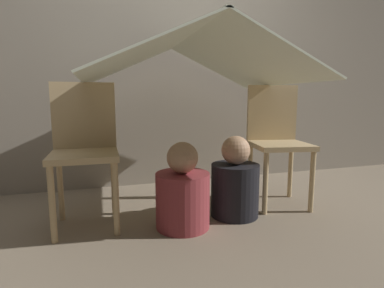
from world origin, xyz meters
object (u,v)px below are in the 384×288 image
Objects in this scene: chair_left at (85,146)px; chair_right at (277,137)px; person_front at (183,194)px; person_second at (235,184)px.

chair_right is (1.39, -0.00, 0.00)m from chair_left.
chair_left is at bearing -170.08° from chair_right.
chair_right reaches higher than person_front.
chair_right reaches higher than person_second.
person_front is at bearing -168.62° from person_second.
person_second is at bearing -9.29° from chair_left.
chair_left is 1.39m from chair_right.
person_front is at bearing -153.31° from chair_right.
chair_left is 1.02m from person_second.
chair_left reaches higher than person_second.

